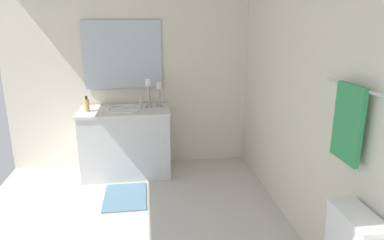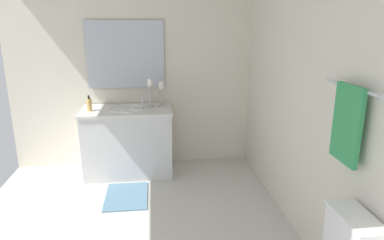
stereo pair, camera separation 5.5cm
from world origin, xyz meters
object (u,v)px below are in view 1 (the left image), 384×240
Objects in this scene: candle_holder_tall at (159,94)px; bath_mat at (125,197)px; vanity_cabinet at (126,142)px; sink_basin at (125,112)px; candle_holder_short at (148,93)px; towel_bar at (355,87)px; soap_bottle at (87,105)px; towel_near_vanity at (348,123)px; mirror at (123,55)px.

bath_mat is at bearing -30.28° from candle_holder_tall.
vanity_cabinet is 0.36m from sink_basin.
vanity_cabinet is 3.14× the size of candle_holder_short.
towel_bar reaches higher than vanity_cabinet.
sink_basin is 2.23× the size of soap_bottle.
bath_mat is at bearing -134.83° from towel_near_vanity.
candle_holder_short is 0.70× the size of towel_near_vanity.
mirror is at bearing 179.99° from vanity_cabinet.
towel_near_vanity reaches higher than candle_holder_short.
mirror is 2.81m from towel_bar.
sink_basin is 0.43m from soap_bottle.
towel_bar is (2.09, 1.50, 0.65)m from sink_basin.
soap_bottle is at bearing -137.05° from towel_bar.
towel_bar reaches higher than sink_basin.
candle_holder_short is 0.56× the size of bath_mat.
bath_mat is at bearing 0.00° from mirror.
towel_near_vanity is at bearing 26.16° from candle_holder_tall.
candle_holder_tall is 2.43m from towel_near_vanity.
mirror reaches higher than towel_near_vanity.
bath_mat is (0.62, 0.00, -0.40)m from vanity_cabinet.
bath_mat is (0.58, 0.41, -0.87)m from soap_bottle.
mirror is (-0.28, 0.00, 1.00)m from vanity_cabinet.
mirror is 5.12× the size of soap_bottle.
candle_holder_tall is 0.13m from candle_holder_short.
sink_basin is 1.34× the size of candle_holder_tall.
vanity_cabinet is at bearing -0.01° from mirror.
candle_holder_short is 1.22m from bath_mat.
candle_holder_tall is at bearing 63.91° from mirror.
soap_bottle is at bearing -83.73° from vanity_cabinet.
candle_holder_tall is at bearing 98.57° from soap_bottle.
soap_bottle is at bearing -81.43° from candle_holder_tall.
towel_bar is 1.32× the size of towel_near_vanity.
towel_bar is (2.37, 1.50, 0.01)m from mirror.
towel_near_vanity is at bearing 45.17° from bath_mat.
towel_near_vanity is 2.40m from bath_mat.
soap_bottle is (0.05, -0.41, 0.11)m from sink_basin.
sink_basin is at bearing -79.12° from candle_holder_tall.
soap_bottle reaches higher than sink_basin.
towel_near_vanity is at bearing 35.22° from vanity_cabinet.
candle_holder_short reaches higher than soap_bottle.
sink_basin is at bearing 90.00° from vanity_cabinet.
candle_holder_short is (-0.05, 0.28, 0.22)m from sink_basin.
vanity_cabinet is at bearing -79.44° from candle_holder_short.
candle_holder_tall is at bearing 101.49° from candle_holder_short.
towel_bar is at bearing 45.52° from bath_mat.
mirror reaches higher than bath_mat.
mirror is 2.81m from towel_near_vanity.
soap_bottle is at bearing -144.64° from bath_mat.
sink_basin is (-0.00, 0.00, 0.36)m from vanity_cabinet.
sink_basin is at bearing -79.40° from candle_holder_short.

